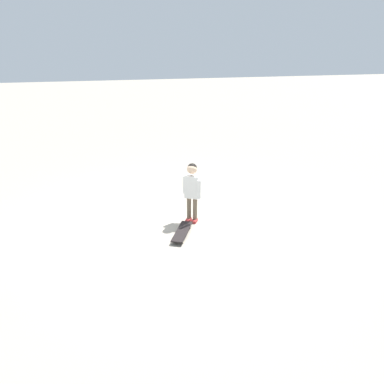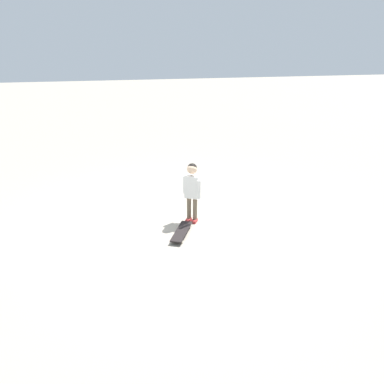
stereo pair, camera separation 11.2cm
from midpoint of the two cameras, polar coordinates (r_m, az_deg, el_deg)
The scene contains 3 objects.
ground_plane at distance 7.28m, azimuth -3.75°, elevation -4.00°, with size 50.00×50.00×0.00m, color #9E9384.
child_person at distance 7.00m, azimuth -0.46°, elevation 0.81°, with size 0.28×0.35×1.06m.
skateboard at distance 6.74m, azimuth -1.87°, elevation -5.55°, with size 0.50×0.78×0.07m.
Camera 1 is at (-1.12, -6.50, 3.06)m, focal length 38.28 mm.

